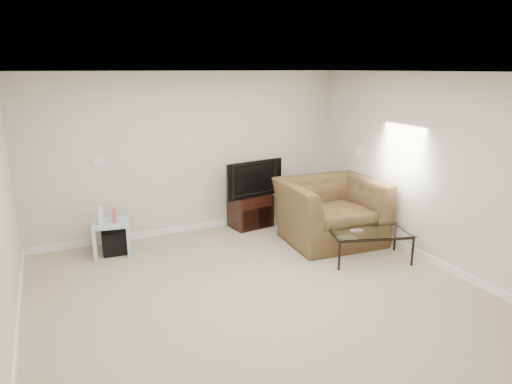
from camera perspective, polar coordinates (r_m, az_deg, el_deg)
name	(u,v)px	position (r m, az deg, el deg)	size (l,w,h in m)	color
floor	(261,298)	(5.35, 0.57, -13.05)	(5.00, 5.00, 0.00)	tan
ceiling	(261,72)	(4.72, 0.65, 14.78)	(5.00, 5.00, 0.00)	white
wall_back	(192,154)	(7.17, -8.05, 4.74)	(5.00, 0.02, 2.50)	silver
wall_right	(435,171)	(6.35, 21.45, 2.46)	(0.02, 5.00, 2.50)	silver
plate_back	(97,162)	(6.89, -19.22, 3.61)	(0.12, 0.02, 0.12)	white
plate_right_switch	(358,151)	(7.51, 12.62, 4.99)	(0.02, 0.09, 0.13)	white
plate_right_outlet	(366,213)	(7.50, 13.59, -2.56)	(0.02, 0.08, 0.12)	white
tv_stand	(250,211)	(7.51, -0.70, -2.35)	(0.64, 0.45, 0.54)	black
dvd_player	(252,201)	(7.43, -0.56, -1.10)	(0.35, 0.25, 0.05)	black
television	(251,178)	(7.34, -0.60, 1.79)	(0.95, 0.19, 0.59)	black
side_table	(112,238)	(6.75, -17.58, -5.45)	(0.49, 0.49, 0.47)	silver
subwoofer	(114,241)	(6.79, -17.28, -5.92)	(0.33, 0.33, 0.33)	black
game_console	(101,215)	(6.62, -18.84, -2.79)	(0.05, 0.16, 0.22)	white
game_case	(114,215)	(6.62, -17.30, -2.79)	(0.05, 0.14, 0.19)	#CC4C4C
recliner	(331,201)	(6.90, 9.36, -1.09)	(1.43, 0.93, 1.25)	brown
coffee_table	(369,245)	(6.43, 13.91, -6.46)	(1.08, 0.61, 0.42)	black
remote	(356,230)	(6.29, 12.44, -4.70)	(0.17, 0.05, 0.02)	#B2B2B7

